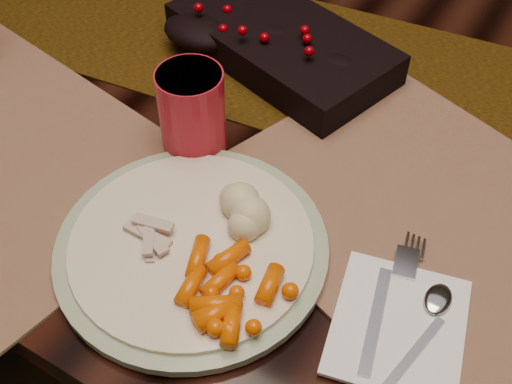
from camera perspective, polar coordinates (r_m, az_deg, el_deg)
The scene contains 13 objects.
floor at distance 1.49m, azimuth 5.72°, elevation -15.01°, with size 5.00×5.00×0.00m, color black.
dining_table at distance 1.17m, azimuth 7.09°, elevation -6.61°, with size 1.80×1.00×0.75m, color black.
table_runner at distance 0.93m, azimuth 13.82°, elevation 8.67°, with size 1.56×0.32×0.00m, color black.
centerpiece at distance 0.94m, azimuth 2.28°, elevation 13.46°, with size 0.33×0.17×0.07m, color black, non-canonical shape.
placemat_main at distance 0.76m, azimuth 15.84°, elevation -2.77°, with size 0.49×0.36×0.00m, color #925E3A.
dinner_plate at distance 0.70m, azimuth -5.74°, elevation -4.79°, with size 0.30×0.30×0.02m, color beige.
baby_carrots at distance 0.65m, azimuth -3.16°, elevation -8.16°, with size 0.11×0.09×0.02m, color #DC5100, non-canonical shape.
mashed_potatoes at distance 0.70m, azimuth -1.86°, elevation -1.31°, with size 0.08×0.07×0.04m, color beige, non-canonical shape.
turkey_shreds at distance 0.70m, azimuth -9.52°, elevation -3.37°, with size 0.07×0.06×0.02m, color #BEADA4, non-canonical shape.
napkin at distance 0.67m, azimuth 12.54°, elevation -11.54°, with size 0.13×0.15×0.01m, color white.
fork at distance 0.67m, azimuth 11.27°, elevation -9.76°, with size 0.02×0.16×0.00m, color silver, non-canonical shape.
spoon at distance 0.66m, azimuth 14.36°, elevation -12.43°, with size 0.03×0.14×0.00m, color #AAA8C8, non-canonical shape.
red_cup at distance 0.78m, azimuth -5.70°, elevation 7.14°, with size 0.08×0.08×0.11m, color #B11528.
Camera 1 is at (0.22, -0.65, 1.32)m, focal length 45.00 mm.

